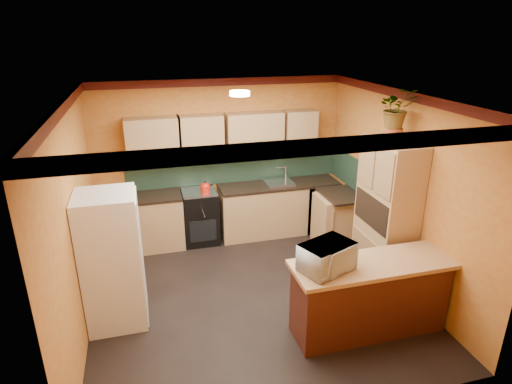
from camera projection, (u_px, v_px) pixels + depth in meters
room_shell at (248, 143)px, 5.42m from camera, size 4.24×4.24×2.72m
base_cabinets_back at (236, 213)px, 7.41m from camera, size 3.65×0.60×0.88m
countertop_back at (236, 189)px, 7.25m from camera, size 3.65×0.62×0.04m
stove at (200, 217)px, 7.26m from camera, size 0.58×0.58×0.91m
kettle at (205, 187)px, 7.04m from camera, size 0.21×0.21×0.18m
sink at (279, 183)px, 7.43m from camera, size 0.48×0.40×0.03m
base_cabinets_right at (340, 221)px, 7.14m from camera, size 0.60×0.80×0.88m
countertop_right at (342, 195)px, 6.97m from camera, size 0.62×0.80×0.04m
fridge at (112, 260)px, 5.10m from camera, size 0.68×0.66×1.70m
pantry at (386, 216)px, 5.83m from camera, size 0.48×0.90×2.10m
fern_pot at (394, 134)px, 5.47m from camera, size 0.22×0.22×0.16m
fern at (397, 108)px, 5.35m from camera, size 0.53×0.48×0.50m
breakfast_bar at (369, 298)px, 5.08m from camera, size 1.80×0.55×0.88m
bar_top at (373, 264)px, 4.91m from camera, size 1.90×0.65×0.05m
microwave at (327, 257)px, 4.70m from camera, size 0.69×0.59×0.32m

